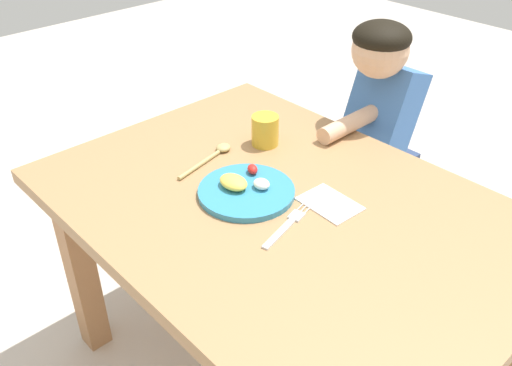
{
  "coord_description": "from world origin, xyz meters",
  "views": [
    {
      "loc": [
        0.81,
        -0.85,
        1.54
      ],
      "look_at": [
        -0.09,
        -0.01,
        0.73
      ],
      "focal_mm": 38.77,
      "sensor_mm": 36.0,
      "label": 1
    }
  ],
  "objects_px": {
    "fork": "(286,226)",
    "person": "(378,148)",
    "spoon": "(214,154)",
    "plate": "(245,190)",
    "drinking_cup": "(265,130)"
  },
  "relations": [
    {
      "from": "plate",
      "to": "person",
      "type": "height_order",
      "value": "person"
    },
    {
      "from": "fork",
      "to": "plate",
      "type": "bearing_deg",
      "value": 68.44
    },
    {
      "from": "spoon",
      "to": "drinking_cup",
      "type": "relative_size",
      "value": 2.4
    },
    {
      "from": "fork",
      "to": "spoon",
      "type": "relative_size",
      "value": 0.9
    },
    {
      "from": "plate",
      "to": "fork",
      "type": "distance_m",
      "value": 0.18
    },
    {
      "from": "plate",
      "to": "fork",
      "type": "xyz_separation_m",
      "value": [
        0.18,
        -0.02,
        -0.01
      ]
    },
    {
      "from": "fork",
      "to": "drinking_cup",
      "type": "height_order",
      "value": "drinking_cup"
    },
    {
      "from": "plate",
      "to": "person",
      "type": "relative_size",
      "value": 0.25
    },
    {
      "from": "spoon",
      "to": "person",
      "type": "height_order",
      "value": "person"
    },
    {
      "from": "fork",
      "to": "person",
      "type": "xyz_separation_m",
      "value": [
        -0.21,
        0.68,
        -0.13
      ]
    },
    {
      "from": "plate",
      "to": "spoon",
      "type": "distance_m",
      "value": 0.21
    },
    {
      "from": "plate",
      "to": "drinking_cup",
      "type": "height_order",
      "value": "drinking_cup"
    },
    {
      "from": "fork",
      "to": "spoon",
      "type": "xyz_separation_m",
      "value": [
        -0.38,
        0.08,
        0.01
      ]
    },
    {
      "from": "fork",
      "to": "drinking_cup",
      "type": "bearing_deg",
      "value": 39.61
    },
    {
      "from": "plate",
      "to": "person",
      "type": "xyz_separation_m",
      "value": [
        -0.03,
        0.65,
        -0.14
      ]
    }
  ]
}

